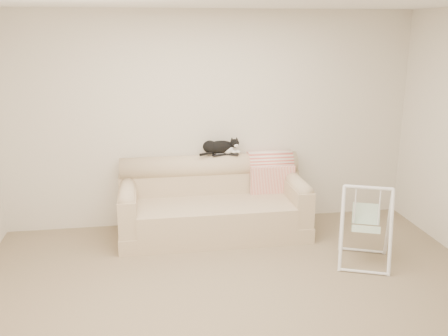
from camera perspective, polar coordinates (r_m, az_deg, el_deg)
name	(u,v)px	position (r m, az deg, el deg)	size (l,w,h in m)	color
ground_plane	(241,301)	(4.68, 1.97, -14.95)	(5.00, 5.00, 0.00)	#74624C
room_shell	(243,136)	(4.11, 2.17, 3.66)	(5.04, 4.04, 2.60)	silver
sofa	(213,205)	(5.97, -1.29, -4.20)	(2.20, 0.93, 0.90)	tan
remote_a	(219,154)	(6.03, -0.53, 1.57)	(0.19, 0.10, 0.03)	black
remote_b	(232,154)	(6.05, 0.89, 1.61)	(0.18, 0.11, 0.02)	black
tuxedo_cat	(220,147)	(6.03, -0.48, 2.43)	(0.52, 0.25, 0.20)	black
throw_blanket	(270,167)	(6.20, 5.27, 0.16)	(0.54, 0.38, 0.58)	#D75548
baby_swing	(366,225)	(5.39, 15.88, -6.25)	(0.68, 0.70, 0.85)	white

